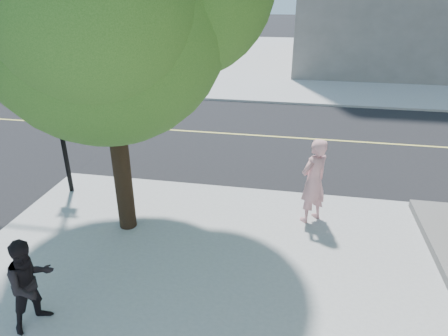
# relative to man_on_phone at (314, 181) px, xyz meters

# --- Properties ---
(ground) EXTENTS (140.00, 140.00, 0.00)m
(ground) POSITION_rel_man_on_phone_xyz_m (-5.93, 1.31, -1.14)
(ground) COLOR black
(ground) RESTS_ON ground
(road_ew) EXTENTS (140.00, 9.00, 0.01)m
(road_ew) POSITION_rel_man_on_phone_xyz_m (-5.93, 5.81, -1.14)
(road_ew) COLOR black
(road_ew) RESTS_ON ground
(sidewalk_ne) EXTENTS (29.00, 25.00, 0.12)m
(sidewalk_ne) POSITION_rel_man_on_phone_xyz_m (7.57, 22.81, -1.08)
(sidewalk_ne) COLOR #A3A3A3
(sidewalk_ne) RESTS_ON ground
(man_on_phone) EXTENTS (0.87, 0.87, 2.04)m
(man_on_phone) POSITION_rel_man_on_phone_xyz_m (0.00, 0.00, 0.00)
(man_on_phone) COLOR pink
(man_on_phone) RESTS_ON sidewalk_se
(pedestrian) EXTENTS (0.89, 0.96, 1.60)m
(pedestrian) POSITION_rel_man_on_phone_xyz_m (-4.44, -4.03, -0.22)
(pedestrian) COLOR black
(pedestrian) RESTS_ON sidewalk_se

